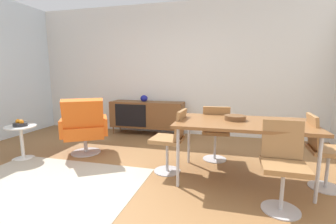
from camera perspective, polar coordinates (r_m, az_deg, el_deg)
The scene contains 14 objects.
ground_plane at distance 3.03m, azimuth -11.08°, elevation -16.53°, with size 8.32×8.32×0.00m, color olive.
wall_back at distance 5.19m, azimuth 1.00°, elevation 10.24°, with size 6.80×0.12×2.80m, color silver.
sideboard at distance 5.11m, azimuth -5.15°, elevation -0.58°, with size 1.60×0.45×0.72m.
vase_cobalt at distance 5.09m, azimuth -5.89°, elevation 3.34°, with size 0.16×0.16×0.14m.
dining_table at distance 2.97m, azimuth 17.82°, elevation -3.03°, with size 1.60×0.90×0.74m.
wooden_bowl_on_table at distance 3.02m, azimuth 16.12°, elevation -1.37°, with size 0.26×0.26×0.06m, color brown.
dining_chair_back_left at distance 3.57m, azimuth 11.57°, elevation -4.54°, with size 0.43×0.45×0.86m.
dining_chair_front_right at distance 2.55m, azimuth 26.34°, elevation -10.93°, with size 0.41×0.44×0.86m.
dining_chair_near_window at distance 3.10m, azimuth 0.87°, elevation -6.45°, with size 0.45×0.43×0.86m.
dining_chair_far_end at distance 3.21m, azimuth 33.77°, elevation -7.47°, with size 0.44×0.42×0.86m.
lounge_chair_red at distance 4.03m, azimuth -19.81°, elevation -3.35°, with size 0.89×0.88×0.95m.
side_table_round at distance 4.28m, azimuth -32.21°, elevation -5.51°, with size 0.44×0.44×0.52m.
fruit_bowl at distance 4.24m, azimuth -32.50°, elevation -2.44°, with size 0.20×0.20×0.11m.
area_rug at distance 3.19m, azimuth -28.62°, elevation -16.06°, with size 2.20×1.70×0.01m, color #B7AD99.
Camera 1 is at (1.20, -2.45, 1.30)m, focal length 24.89 mm.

